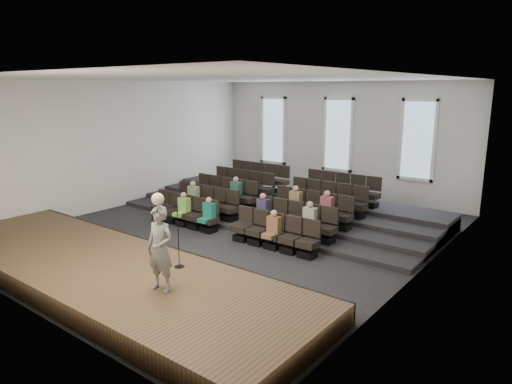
# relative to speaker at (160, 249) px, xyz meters

# --- Properties ---
(ground) EXTENTS (14.00, 14.00, 0.00)m
(ground) POSITION_rel_speaker_xyz_m (-2.35, 5.26, -1.41)
(ground) COLOR black
(ground) RESTS_ON ground
(ceiling) EXTENTS (12.00, 14.00, 0.02)m
(ceiling) POSITION_rel_speaker_xyz_m (-2.35, 5.26, 3.60)
(ceiling) COLOR white
(ceiling) RESTS_ON ground
(wall_back) EXTENTS (12.00, 0.04, 5.00)m
(wall_back) POSITION_rel_speaker_xyz_m (-2.35, 12.28, 1.09)
(wall_back) COLOR silver
(wall_back) RESTS_ON ground
(wall_front) EXTENTS (12.00, 0.04, 5.00)m
(wall_front) POSITION_rel_speaker_xyz_m (-2.35, -1.76, 1.09)
(wall_front) COLOR silver
(wall_front) RESTS_ON ground
(wall_left) EXTENTS (0.04, 14.00, 5.00)m
(wall_left) POSITION_rel_speaker_xyz_m (-8.37, 5.26, 1.09)
(wall_left) COLOR silver
(wall_left) RESTS_ON ground
(wall_right) EXTENTS (0.04, 14.00, 5.00)m
(wall_right) POSITION_rel_speaker_xyz_m (3.67, 5.26, 1.09)
(wall_right) COLOR silver
(wall_right) RESTS_ON ground
(stage) EXTENTS (11.80, 3.60, 0.50)m
(stage) POSITION_rel_speaker_xyz_m (-2.35, 0.16, -1.16)
(stage) COLOR #4E3621
(stage) RESTS_ON ground
(stage_lip) EXTENTS (11.80, 0.06, 0.52)m
(stage_lip) POSITION_rel_speaker_xyz_m (-2.35, 1.93, -1.16)
(stage_lip) COLOR black
(stage_lip) RESTS_ON ground
(risers) EXTENTS (11.80, 4.80, 0.60)m
(risers) POSITION_rel_speaker_xyz_m (-2.35, 8.44, -1.22)
(risers) COLOR black
(risers) RESTS_ON ground
(seating_rows) EXTENTS (6.80, 4.70, 1.67)m
(seating_rows) POSITION_rel_speaker_xyz_m (-2.35, 6.81, -0.73)
(seating_rows) COLOR black
(seating_rows) RESTS_ON ground
(windows) EXTENTS (8.44, 0.10, 3.24)m
(windows) POSITION_rel_speaker_xyz_m (-2.35, 12.22, 1.29)
(windows) COLOR white
(windows) RESTS_ON wall_back
(audience) EXTENTS (5.45, 2.64, 1.10)m
(audience) POSITION_rel_speaker_xyz_m (-2.07, 5.72, -0.58)
(audience) COLOR #81C850
(audience) RESTS_ON seating_rows
(speaker) EXTENTS (0.72, 0.52, 1.83)m
(speaker) POSITION_rel_speaker_xyz_m (0.00, 0.00, 0.00)
(speaker) COLOR slate
(speaker) RESTS_ON stage
(mic_stand) EXTENTS (0.24, 0.24, 1.43)m
(mic_stand) POSITION_rel_speaker_xyz_m (-0.65, 1.10, -0.49)
(mic_stand) COLOR black
(mic_stand) RESTS_ON stage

